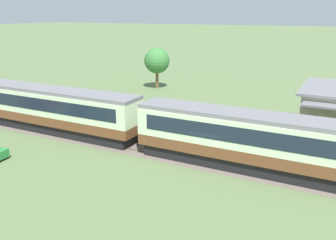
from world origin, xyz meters
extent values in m
plane|color=#566B42|center=(0.00, 0.00, 0.00)|extent=(600.00, 600.00, 0.00)
cube|color=brown|center=(4.75, 0.25, 1.30)|extent=(19.67, 2.82, 0.80)
cube|color=beige|center=(4.75, 0.25, 2.67)|extent=(19.67, 2.82, 1.95)
cube|color=#192330|center=(4.75, 0.25, 2.77)|extent=(18.10, 2.86, 1.09)
cube|color=slate|center=(4.75, 0.25, 3.80)|extent=(19.67, 2.65, 0.30)
cube|color=black|center=(4.75, 0.25, 0.46)|extent=(18.88, 2.42, 0.88)
cylinder|color=black|center=(-1.74, -0.47, 0.45)|extent=(0.90, 0.18, 0.90)
cylinder|color=black|center=(-1.74, 0.97, 0.45)|extent=(0.90, 0.18, 0.90)
cube|color=brown|center=(-16.05, 0.25, 1.30)|extent=(19.67, 2.82, 0.80)
cube|color=beige|center=(-16.05, 0.25, 2.67)|extent=(19.67, 2.82, 1.95)
cube|color=#192330|center=(-16.05, 0.25, 2.77)|extent=(18.10, 2.86, 1.09)
cube|color=slate|center=(-16.05, 0.25, 3.80)|extent=(19.67, 2.65, 0.30)
cube|color=black|center=(-16.05, 0.25, 0.46)|extent=(18.88, 2.42, 0.88)
cylinder|color=black|center=(-9.56, -0.47, 0.45)|extent=(0.90, 0.18, 0.90)
cylinder|color=black|center=(-9.56, 0.97, 0.45)|extent=(0.90, 0.18, 0.90)
cylinder|color=black|center=(-22.54, 0.97, 0.45)|extent=(0.90, 0.18, 0.90)
cube|color=#665B51|center=(0.49, 0.25, 0.01)|extent=(127.27, 3.60, 0.01)
cube|color=#4C4238|center=(0.49, -0.47, 0.02)|extent=(127.27, 0.12, 0.04)
cube|color=#4C4238|center=(0.49, 0.97, 0.02)|extent=(127.27, 0.12, 0.04)
cylinder|color=black|center=(-13.97, -6.24, 0.31)|extent=(0.62, 0.20, 0.62)
cylinder|color=brown|center=(-15.94, 21.35, 1.42)|extent=(0.41, 0.41, 2.84)
sphere|color=#387538|center=(-15.94, 21.35, 3.91)|extent=(3.56, 3.56, 3.56)
camera|label=1|loc=(8.37, -22.31, 10.30)|focal=38.00mm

